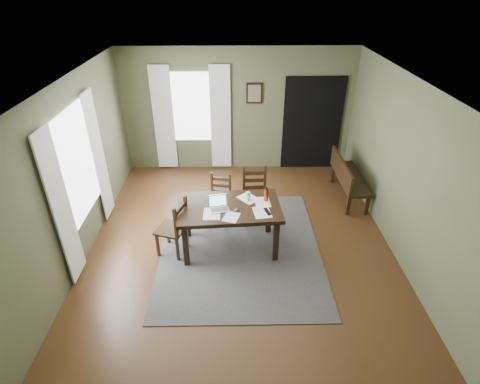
{
  "coord_description": "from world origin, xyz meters",
  "views": [
    {
      "loc": [
        -0.09,
        -4.91,
        3.98
      ],
      "look_at": [
        0.0,
        0.3,
        0.9
      ],
      "focal_mm": 28.0,
      "sensor_mm": 36.0,
      "label": 1
    }
  ],
  "objects_px": {
    "laptop": "(219,205)",
    "bench": "(347,176)",
    "water_bottle": "(266,195)",
    "chair_end": "(174,228)",
    "chair_back_left": "(219,200)",
    "chair_back_right": "(255,196)",
    "dining_table": "(229,211)"
  },
  "relations": [
    {
      "from": "chair_back_left",
      "to": "water_bottle",
      "type": "bearing_deg",
      "value": -25.96
    },
    {
      "from": "dining_table",
      "to": "water_bottle",
      "type": "height_order",
      "value": "water_bottle"
    },
    {
      "from": "chair_back_right",
      "to": "laptop",
      "type": "relative_size",
      "value": 2.97
    },
    {
      "from": "chair_back_right",
      "to": "water_bottle",
      "type": "relative_size",
      "value": 4.15
    },
    {
      "from": "laptop",
      "to": "chair_end",
      "type": "bearing_deg",
      "value": 171.98
    },
    {
      "from": "chair_back_right",
      "to": "laptop",
      "type": "bearing_deg",
      "value": -128.19
    },
    {
      "from": "dining_table",
      "to": "chair_back_right",
      "type": "relative_size",
      "value": 1.65
    },
    {
      "from": "bench",
      "to": "laptop",
      "type": "bearing_deg",
      "value": 123.18
    },
    {
      "from": "chair_end",
      "to": "chair_back_right",
      "type": "distance_m",
      "value": 1.61
    },
    {
      "from": "laptop",
      "to": "bench",
      "type": "bearing_deg",
      "value": 20.64
    },
    {
      "from": "chair_back_right",
      "to": "laptop",
      "type": "height_order",
      "value": "chair_back_right"
    },
    {
      "from": "chair_end",
      "to": "chair_back_left",
      "type": "height_order",
      "value": "chair_end"
    },
    {
      "from": "chair_back_left",
      "to": "water_bottle",
      "type": "relative_size",
      "value": 3.69
    },
    {
      "from": "chair_end",
      "to": "chair_back_left",
      "type": "xyz_separation_m",
      "value": [
        0.69,
        0.9,
        -0.04
      ]
    },
    {
      "from": "dining_table",
      "to": "chair_back_left",
      "type": "height_order",
      "value": "chair_back_left"
    },
    {
      "from": "chair_end",
      "to": "water_bottle",
      "type": "bearing_deg",
      "value": 119.09
    },
    {
      "from": "chair_back_right",
      "to": "laptop",
      "type": "xyz_separation_m",
      "value": [
        -0.62,
        -0.86,
        0.37
      ]
    },
    {
      "from": "chair_back_left",
      "to": "chair_back_right",
      "type": "height_order",
      "value": "chair_back_right"
    },
    {
      "from": "bench",
      "to": "laptop",
      "type": "distance_m",
      "value": 2.99
    },
    {
      "from": "dining_table",
      "to": "bench",
      "type": "distance_m",
      "value": 2.81
    },
    {
      "from": "chair_back_right",
      "to": "dining_table",
      "type": "bearing_deg",
      "value": -121.95
    },
    {
      "from": "bench",
      "to": "laptop",
      "type": "xyz_separation_m",
      "value": [
        -2.48,
        -1.62,
        0.37
      ]
    },
    {
      "from": "chair_end",
      "to": "chair_back_left",
      "type": "bearing_deg",
      "value": 161.43
    },
    {
      "from": "water_bottle",
      "to": "chair_back_right",
      "type": "bearing_deg",
      "value": 101.85
    },
    {
      "from": "laptop",
      "to": "water_bottle",
      "type": "xyz_separation_m",
      "value": [
        0.75,
        0.21,
        0.06
      ]
    },
    {
      "from": "laptop",
      "to": "water_bottle",
      "type": "height_order",
      "value": "water_bottle"
    },
    {
      "from": "dining_table",
      "to": "chair_end",
      "type": "bearing_deg",
      "value": -176.44
    },
    {
      "from": "chair_end",
      "to": "laptop",
      "type": "distance_m",
      "value": 0.81
    },
    {
      "from": "bench",
      "to": "water_bottle",
      "type": "relative_size",
      "value": 6.02
    },
    {
      "from": "chair_back_right",
      "to": "laptop",
      "type": "distance_m",
      "value": 1.12
    },
    {
      "from": "chair_end",
      "to": "laptop",
      "type": "relative_size",
      "value": 2.88
    },
    {
      "from": "dining_table",
      "to": "laptop",
      "type": "relative_size",
      "value": 4.89
    }
  ]
}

